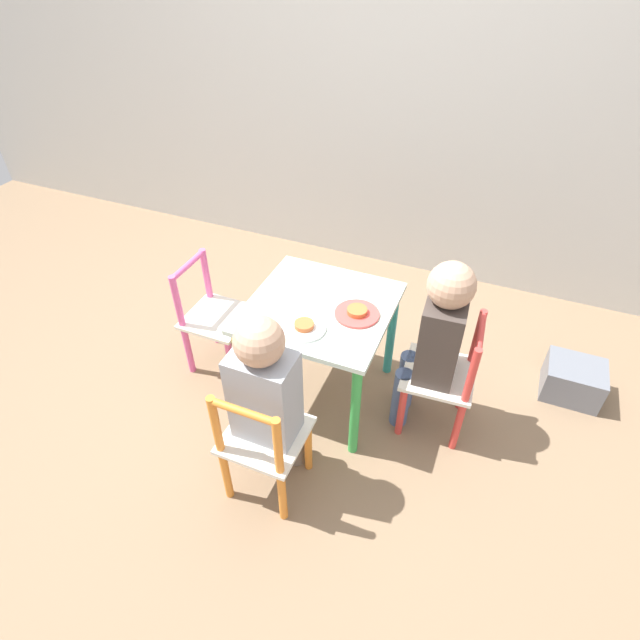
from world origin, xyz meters
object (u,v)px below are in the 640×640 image
at_px(chair_pink, 214,318).
at_px(plate_front, 304,327).
at_px(child_front, 267,392).
at_px(storage_bin, 573,380).
at_px(chair_red, 445,378).
at_px(child_right, 436,335).
at_px(chair_orange, 262,443).
at_px(kids_table, 320,322).
at_px(plate_right, 357,313).

height_order(chair_pink, plate_front, chair_pink).
bearing_deg(chair_pink, child_front, -131.18).
bearing_deg(storage_bin, chair_red, -143.31).
bearing_deg(child_right, chair_pink, -92.01).
height_order(chair_orange, child_front, child_front).
xyz_separation_m(kids_table, plate_front, (-0.00, -0.14, 0.09)).
relative_size(kids_table, chair_pink, 1.03).
height_order(chair_pink, child_right, child_right).
xyz_separation_m(chair_red, plate_front, (-0.49, -0.18, 0.23)).
bearing_deg(plate_front, chair_pink, 163.42).
xyz_separation_m(chair_red, child_front, (-0.49, -0.46, 0.19)).
height_order(chair_orange, storage_bin, chair_orange).
distance_m(plate_right, plate_front, 0.20).
bearing_deg(plate_right, storage_bin, 25.30).
distance_m(chair_orange, child_right, 0.71).
height_order(plate_right, plate_front, same).
bearing_deg(chair_pink, plate_front, -106.33).
distance_m(kids_table, plate_front, 0.17).
xyz_separation_m(chair_red, plate_right, (-0.35, -0.03, 0.23)).
height_order(chair_pink, plate_right, chair_pink).
distance_m(plate_right, storage_bin, 1.01).
relative_size(kids_table, plate_right, 3.22).
height_order(chair_orange, plate_right, chair_orange).
relative_size(chair_red, plate_right, 3.13).
relative_size(chair_orange, child_front, 0.69).
bearing_deg(child_right, plate_right, -88.23).
bearing_deg(kids_table, storage_bin, 21.96).
bearing_deg(kids_table, chair_orange, -90.11).
bearing_deg(storage_bin, plate_right, -154.70).
relative_size(child_right, plate_right, 4.56).
bearing_deg(storage_bin, plate_front, -151.18).
xyz_separation_m(chair_red, child_right, (-0.06, -0.00, 0.19)).
bearing_deg(plate_front, storage_bin, 28.82).
xyz_separation_m(chair_orange, plate_right, (0.15, 0.49, 0.23)).
xyz_separation_m(plate_right, plate_front, (-0.14, -0.14, 0.00)).
height_order(chair_orange, chair_pink, same).
bearing_deg(child_front, chair_pink, -41.32).
distance_m(chair_pink, child_front, 0.68).
height_order(chair_red, storage_bin, chair_red).
relative_size(chair_pink, plate_front, 3.32).
relative_size(chair_orange, storage_bin, 2.23).
bearing_deg(chair_pink, chair_orange, -134.93).
height_order(kids_table, child_front, child_front).
distance_m(child_right, plate_right, 0.29).
bearing_deg(plate_front, chair_red, 19.57).
xyz_separation_m(kids_table, chair_orange, (-0.00, -0.49, -0.14)).
relative_size(chair_pink, child_right, 0.69).
bearing_deg(plate_front, chair_orange, -90.15).
bearing_deg(kids_table, child_front, -90.11).
height_order(kids_table, plate_front, plate_front).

